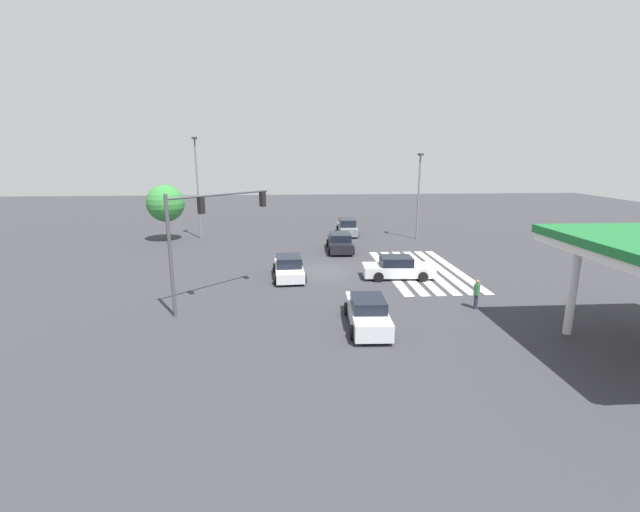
# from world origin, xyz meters

# --- Properties ---
(ground_plane) EXTENTS (114.11, 114.11, 0.00)m
(ground_plane) POSITION_xyz_m (0.00, 0.00, 0.00)
(ground_plane) COLOR #333338
(crosswalk_markings) EXTENTS (11.31, 5.35, 0.01)m
(crosswalk_markings) POSITION_xyz_m (0.00, -7.16, 0.00)
(crosswalk_markings) COLOR silver
(crosswalk_markings) RESTS_ON ground_plane
(traffic_signal_mast) EXTENTS (4.63, 4.63, 6.15)m
(traffic_signal_mast) POSITION_xyz_m (-6.46, 6.46, 4.44)
(traffic_signal_mast) COLOR #47474C
(traffic_signal_mast) RESTS_ON ground_plane
(car_0) EXTENTS (4.85, 2.29, 1.54)m
(car_0) POSITION_xyz_m (6.40, -2.12, 0.72)
(car_0) COLOR black
(car_0) RESTS_ON ground_plane
(car_1) EXTENTS (4.80, 2.07, 1.47)m
(car_1) POSITION_xyz_m (-9.73, -1.59, 0.68)
(car_1) COLOR silver
(car_1) RESTS_ON ground_plane
(car_2) EXTENTS (4.50, 2.22, 1.45)m
(car_2) POSITION_xyz_m (-1.25, 2.14, 0.66)
(car_2) COLOR silver
(car_2) RESTS_ON ground_plane
(car_3) EXTENTS (2.26, 4.69, 1.43)m
(car_3) POSITION_xyz_m (-1.80, -5.01, 0.66)
(car_3) COLOR silver
(car_3) RESTS_ON ground_plane
(car_4) EXTENTS (4.88, 2.03, 1.60)m
(car_4) POSITION_xyz_m (13.72, -3.70, 0.74)
(car_4) COLOR gray
(car_4) RESTS_ON ground_plane
(pedestrian) EXTENTS (0.41, 0.41, 1.58)m
(pedestrian) POSITION_xyz_m (-7.77, -7.73, 0.88)
(pedestrian) COLOR #232842
(pedestrian) RESTS_ON ground_plane
(street_light_pole_a) EXTENTS (0.80, 0.36, 8.00)m
(street_light_pole_a) POSITION_xyz_m (11.08, -10.05, 4.80)
(street_light_pole_a) COLOR slate
(street_light_pole_a) RESTS_ON ground_plane
(street_light_pole_b) EXTENTS (0.80, 0.36, 9.46)m
(street_light_pole_b) POSITION_xyz_m (12.72, 10.67, 5.56)
(street_light_pole_b) COLOR slate
(street_light_pole_b) RESTS_ON ground_plane
(tree_corner_a) EXTENTS (3.40, 3.40, 5.23)m
(tree_corner_a) POSITION_xyz_m (11.70, 13.47, 3.52)
(tree_corner_a) COLOR brown
(tree_corner_a) RESTS_ON ground_plane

